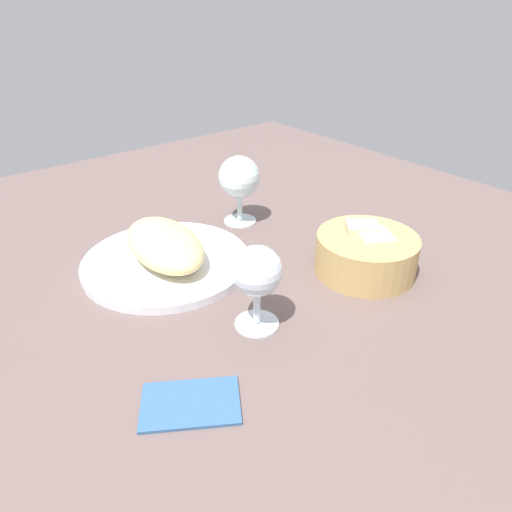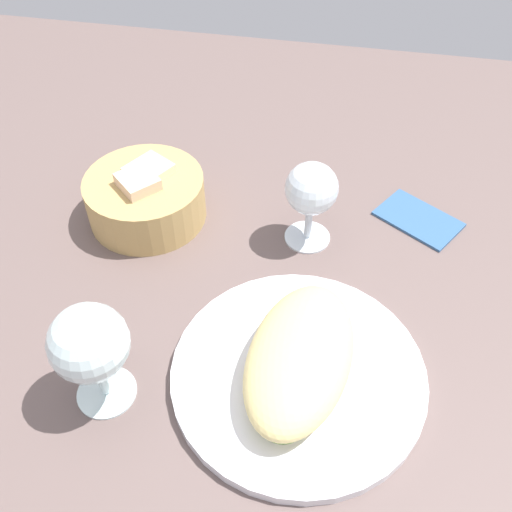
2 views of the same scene
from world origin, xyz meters
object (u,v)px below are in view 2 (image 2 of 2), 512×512
Objects in this scene: wine_glass_near at (311,192)px; plate at (298,374)px; bread_basket at (146,197)px; folded_napkin at (419,218)px; wine_glass_far at (90,346)px.

plate is at bearing -175.19° from wine_glass_near.
bread_basket is at bearing 47.84° from plate.
bread_basket reaches higher than plate.
folded_napkin is at bearing -24.66° from plate.
wine_glass_far is (-5.80, 19.83, 8.18)cm from plate.
bread_basket is 37.85cm from folded_napkin.
folded_napkin is (34.00, -32.78, -8.48)cm from wine_glass_far.
plate is 1.71× the size of bread_basket.
wine_glass_far is at bearing -170.95° from bread_basket.
plate is at bearing -73.70° from wine_glass_far.
plate reaches higher than folded_napkin.
plate is 2.08× the size of wine_glass_far.
plate is at bearing 97.74° from folded_napkin.
folded_napkin is (28.20, -12.95, -0.30)cm from plate.
bread_basket is at bearing 9.05° from wine_glass_far.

